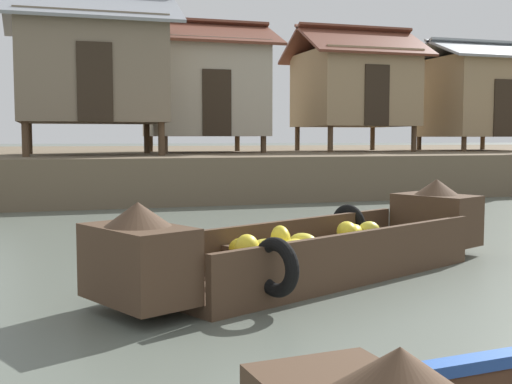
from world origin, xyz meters
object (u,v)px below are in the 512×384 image
object	(u,v)px
stilt_house_mid_left	(204,88)
stilt_house_left	(91,69)
stilt_house_mid_right	(354,88)
stilt_house_right	(475,96)
banana_boat	(318,246)

from	to	relation	value
stilt_house_mid_left	stilt_house_left	bearing A→B (deg)	-148.74
stilt_house_mid_left	stilt_house_mid_right	size ratio (longest dim) A/B	0.99
stilt_house_left	stilt_house_right	world-z (taller)	stilt_house_left
stilt_house_left	stilt_house_right	xyz separation A→B (m)	(12.71, 2.13, -0.30)
stilt_house_mid_right	stilt_house_right	size ratio (longest dim) A/B	1.06
stilt_house_mid_left	stilt_house_mid_right	world-z (taller)	stilt_house_mid_right
stilt_house_right	stilt_house_left	bearing A→B (deg)	-170.49
banana_boat	stilt_house_mid_left	world-z (taller)	stilt_house_mid_left
stilt_house_right	stilt_house_mid_left	bearing A→B (deg)	-179.34
banana_boat	stilt_house_left	bearing A→B (deg)	99.12
banana_boat	stilt_house_mid_right	bearing A→B (deg)	62.92
stilt_house_right	banana_boat	bearing A→B (deg)	-130.88
stilt_house_mid_left	stilt_house_right	world-z (taller)	stilt_house_mid_left
banana_boat	stilt_house_mid_right	world-z (taller)	stilt_house_mid_right
banana_boat	stilt_house_left	distance (m)	11.10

